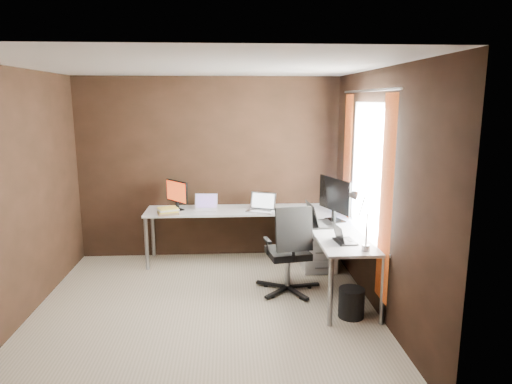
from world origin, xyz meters
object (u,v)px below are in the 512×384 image
laptop_white (206,206)px  office_chair (289,267)px  laptop_silver (262,207)px  desk_lamp (359,213)px  laptop_black_big (318,220)px  book_stack (168,211)px  wastebasket (351,303)px  laptop_black_small (343,238)px  monitor_left (177,193)px  monitor_right (335,197)px  drawer_pedestal (318,246)px

laptop_white → office_chair: office_chair is taller
laptop_silver → desk_lamp: 1.87m
laptop_black_big → book_stack: (-1.84, 0.65, -0.02)m
book_stack → wastebasket: bearing=-37.2°
laptop_black_small → office_chair: bearing=42.6°
monitor_left → monitor_right: monitor_right is taller
book_stack → office_chair: size_ratio=0.30×
monitor_right → book_stack: 2.14m
laptop_white → monitor_right: bearing=-18.6°
laptop_black_big → wastebasket: 1.11m
office_chair → wastebasket: size_ratio=3.43×
laptop_white → laptop_silver: (0.75, -0.11, 0.01)m
laptop_black_small → desk_lamp: 0.40m
book_stack → laptop_black_small: bearing=-33.9°
laptop_black_big → laptop_black_small: (0.13, -0.68, -0.02)m
book_stack → wastebasket: size_ratio=1.02×
laptop_black_big → book_stack: laptop_black_big is taller
wastebasket → monitor_right: bearing=87.5°
desk_lamp → office_chair: bearing=145.3°
laptop_black_big → drawer_pedestal: bearing=-17.5°
monitor_left → wastebasket: 2.74m
laptop_silver → laptop_black_big: bearing=-27.2°
office_chair → wastebasket: (0.56, -0.66, -0.15)m
laptop_white → laptop_black_big: 1.60m
laptop_black_small → office_chair: 0.82m
monitor_left → desk_lamp: size_ratio=0.68×
drawer_pedestal → book_stack: (-1.96, 0.15, 0.47)m
drawer_pedestal → laptop_black_small: laptop_black_small is taller
monitor_right → laptop_black_big: bearing=105.6°
laptop_silver → book_stack: 1.23m
drawer_pedestal → laptop_white: size_ratio=1.86×
laptop_silver → wastebasket: bearing=-40.4°
wastebasket → drawer_pedestal: bearing=92.9°
monitor_left → laptop_white: 0.42m
office_chair → laptop_white: bearing=122.8°
desk_lamp → wastebasket: desk_lamp is taller
monitor_right → laptop_silver: size_ratio=1.46×
wastebasket → book_stack: bearing=142.8°
monitor_left → laptop_black_small: 2.44m
drawer_pedestal → desk_lamp: size_ratio=1.04×
monitor_left → book_stack: monitor_left is taller
laptop_silver → laptop_black_big: laptop_black_big is taller
drawer_pedestal → office_chair: size_ratio=0.57×
monitor_right → laptop_black_big: (-0.24, -0.17, -0.24)m
laptop_white → laptop_black_big: (1.36, -0.86, 0.01)m
office_chair → wastebasket: bearing=-59.1°
laptop_silver → book_stack: size_ratio=1.37×
drawer_pedestal → monitor_right: (0.12, -0.33, 0.73)m
laptop_black_big → wastebasket: (0.19, -0.89, -0.64)m
book_stack → office_chair: office_chair is taller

